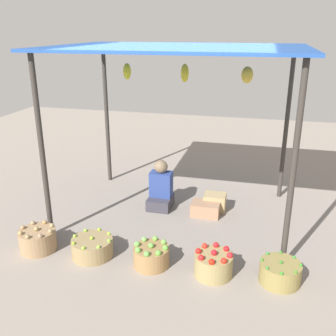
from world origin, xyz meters
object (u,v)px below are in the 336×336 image
Objects in this scene: basket_limes at (92,247)px; basket_green_chilies at (280,272)px; basket_red_tomatoes at (213,264)px; wooden_crate_stacked_rear at (205,209)px; wooden_crate_near_vendor at (215,202)px; basket_green_apples at (151,256)px; basket_potatoes at (38,240)px; vendor_person at (161,189)px.

basket_green_chilies is at bearing 0.56° from basket_limes.
wooden_crate_stacked_rear is (-0.32, 1.48, -0.04)m from basket_red_tomatoes.
wooden_crate_stacked_rear is (1.20, 1.45, -0.02)m from basket_limes.
basket_green_chilies is at bearing -53.20° from wooden_crate_stacked_rear.
basket_limes is at bearing 179.06° from basket_red_tomatoes.
wooden_crate_stacked_rear is at bearing 50.37° from basket_limes.
basket_red_tomatoes is at bearing -0.94° from basket_limes.
basket_red_tomatoes reaches higher than wooden_crate_stacked_rear.
basket_limes is at bearing -129.63° from wooden_crate_stacked_rear.
wooden_crate_near_vendor is at bearing 62.02° from wooden_crate_stacked_rear.
basket_green_apples is 0.97× the size of basket_red_tomatoes.
wooden_crate_near_vendor is (1.32, 1.67, 0.01)m from basket_limes.
basket_potatoes is at bearing -142.47° from wooden_crate_stacked_rear.
basket_green_apples is (0.31, -1.59, -0.17)m from vendor_person.
basket_green_chilies is (0.75, 0.05, -0.02)m from basket_red_tomatoes.
basket_potatoes is 2.27m from basket_red_tomatoes.
wooden_crate_near_vendor is at bearing 72.22° from basket_green_apples.
basket_limes reaches higher than wooden_crate_near_vendor.
basket_potatoes is (-1.20, -1.61, -0.16)m from vendor_person.
basket_limes reaches higher than wooden_crate_stacked_rear.
basket_potatoes is 1.09× the size of wooden_crate_stacked_rear.
wooden_crate_near_vendor reaches higher than wooden_crate_stacked_rear.
wooden_crate_stacked_rear is (1.94, 1.49, -0.04)m from basket_potatoes.
vendor_person is 2.39m from basket_green_chilies.
wooden_crate_near_vendor is at bearing 51.69° from basket_limes.
wooden_crate_near_vendor is 0.24m from wooden_crate_stacked_rear.
basket_potatoes is 1.08× the size of basket_green_apples.
basket_potatoes reaches higher than basket_green_apples.
vendor_person reaches higher than basket_potatoes.
basket_limes is 1.16× the size of basket_red_tomatoes.
vendor_person is 1.92m from basket_red_tomatoes.
basket_limes is 1.21× the size of wooden_crate_stacked_rear.
basket_potatoes reaches higher than basket_green_chilies.
vendor_person is 1.65m from basket_limes.
basket_limes is 1.55× the size of wooden_crate_near_vendor.
vendor_person is at bearing 139.44° from basket_green_chilies.
basket_green_chilies is at bearing 3.64° from basket_red_tomatoes.
basket_green_apples is (1.52, 0.02, -0.01)m from basket_potatoes.
wooden_crate_stacked_rear is at bearing 126.80° from basket_green_chilies.
basket_green_apples is at bearing 179.49° from basket_red_tomatoes.
basket_red_tomatoes reaches higher than basket_green_apples.
basket_green_apples is 1.53m from wooden_crate_stacked_rear.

